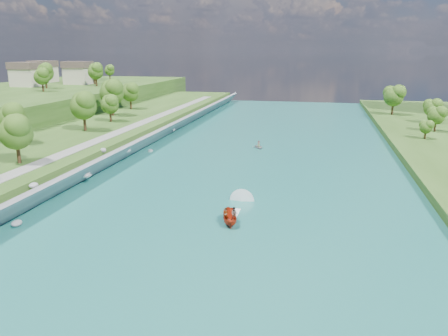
# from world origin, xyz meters

# --- Properties ---
(ground) EXTENTS (260.00, 260.00, 0.00)m
(ground) POSITION_xyz_m (0.00, 0.00, 0.00)
(ground) COLOR #2D5119
(ground) RESTS_ON ground
(river_water) EXTENTS (55.00, 240.00, 0.10)m
(river_water) POSITION_xyz_m (0.00, 20.00, 0.05)
(river_water) COLOR #1A6165
(river_water) RESTS_ON ground
(ridge_west) EXTENTS (60.00, 120.00, 9.00)m
(ridge_west) POSITION_xyz_m (-82.50, 95.00, 4.50)
(ridge_west) COLOR #2D5119
(ridge_west) RESTS_ON ground
(riprap_bank) EXTENTS (4.65, 236.00, 4.13)m
(riprap_bank) POSITION_xyz_m (-25.85, 19.33, 1.81)
(riprap_bank) COLOR slate
(riprap_bank) RESTS_ON ground
(riverside_path) EXTENTS (3.00, 200.00, 0.10)m
(riverside_path) POSITION_xyz_m (-32.50, 20.00, 3.55)
(riverside_path) COLOR gray
(riverside_path) RESTS_ON berm_west
(ridge_houses) EXTENTS (29.50, 29.50, 8.40)m
(ridge_houses) POSITION_xyz_m (-88.67, 100.00, 13.31)
(ridge_houses) COLOR beige
(ridge_houses) RESTS_ON ridge_west
(trees_ridge) EXTENTS (19.67, 62.55, 9.86)m
(trees_ridge) POSITION_xyz_m (-74.45, 96.91, 13.49)
(trees_ridge) COLOR #2C5115
(trees_ridge) RESTS_ON ridge_west
(motorboat) EXTENTS (3.60, 19.17, 2.18)m
(motorboat) POSITION_xyz_m (1.01, 1.68, 0.86)
(motorboat) COLOR #AD270D
(motorboat) RESTS_ON river_water
(raft) EXTENTS (3.52, 3.98, 1.66)m
(raft) POSITION_xyz_m (-1.55, 45.18, 0.49)
(raft) COLOR gray
(raft) RESTS_ON river_water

